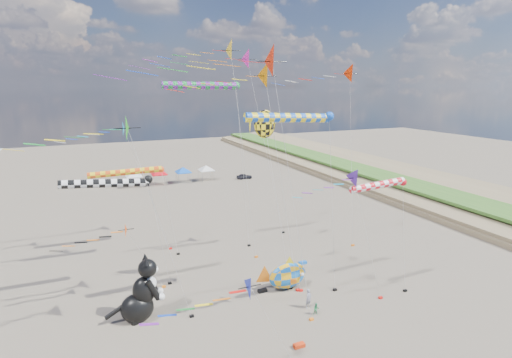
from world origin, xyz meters
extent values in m
cone|color=red|center=(13.99, 17.57, 21.23)|extent=(2.17, 2.32, 2.39)
cylinder|color=#B2B2B2|center=(14.78, 17.57, 10.61)|extent=(1.60, 0.02, 21.23)
cube|color=black|center=(15.57, 17.57, 0.10)|extent=(0.36, 0.24, 0.20)
cone|color=#1929C6|center=(-5.55, -0.08, 7.27)|extent=(1.67, 1.78, 1.84)
cylinder|color=#B2B2B2|center=(-3.86, -0.08, 3.63)|extent=(3.40, 0.02, 7.28)
cone|color=#0F84BA|center=(-9.66, 25.80, 15.14)|extent=(1.74, 1.86, 1.92)
cylinder|color=#B2B2B2|center=(-7.80, 25.80, 7.57)|extent=(3.74, 0.02, 15.15)
cube|color=black|center=(-5.94, 25.80, 0.10)|extent=(0.36, 0.24, 0.20)
cone|color=yellow|center=(0.63, 19.27, 23.36)|extent=(2.27, 2.43, 2.51)
cylinder|color=#B2B2B2|center=(1.76, 19.27, 11.68)|extent=(2.29, 0.02, 23.36)
cube|color=black|center=(2.89, 19.27, 0.10)|extent=(0.36, 0.24, 0.20)
cone|color=#1B961A|center=(-10.98, 10.07, 16.84)|extent=(2.01, 2.16, 2.22)
cylinder|color=#B2B2B2|center=(-9.17, 10.07, 8.42)|extent=(3.65, 0.02, 16.85)
cube|color=black|center=(-7.35, 10.07, 0.10)|extent=(0.36, 0.24, 0.20)
cone|color=#F34501|center=(-11.64, 16.38, 7.00)|extent=(1.46, 1.56, 1.61)
cylinder|color=#B2B2B2|center=(-10.11, 16.38, 3.50)|extent=(3.08, 0.02, 7.01)
cube|color=black|center=(-8.58, 16.38, 0.10)|extent=(0.36, 0.24, 0.20)
cone|color=red|center=(-1.91, 5.41, 21.54)|extent=(2.35, 2.51, 2.59)
cylinder|color=#B2B2B2|center=(0.07, 5.41, 10.77)|extent=(3.98, 0.02, 21.55)
cube|color=black|center=(2.05, 5.41, 0.10)|extent=(0.36, 0.24, 0.20)
cone|color=#EB23A4|center=(6.30, 25.19, 23.04)|extent=(2.49, 2.66, 2.75)
cylinder|color=#B2B2B2|center=(7.93, 25.19, 11.52)|extent=(3.28, 0.02, 23.04)
cube|color=black|center=(9.55, 25.19, 0.10)|extent=(0.36, 0.24, 0.20)
cone|color=orange|center=(0.89, 10.36, 20.69)|extent=(2.16, 2.31, 2.38)
cylinder|color=#B2B2B2|center=(2.19, 10.36, 10.35)|extent=(2.63, 0.02, 20.69)
cube|color=black|center=(3.50, 10.36, 0.10)|extent=(0.36, 0.24, 0.20)
cone|color=#491F87|center=(6.11, 5.89, 12.46)|extent=(1.64, 1.76, 1.81)
cylinder|color=#B2B2B2|center=(8.06, 5.89, 6.23)|extent=(3.93, 0.02, 12.47)
cube|color=black|center=(10.01, 5.89, 0.10)|extent=(0.36, 0.24, 0.20)
cylinder|color=blue|center=(1.35, 8.92, 17.23)|extent=(8.09, 0.78, 0.78)
sphere|color=blue|center=(5.39, 8.92, 17.23)|extent=(0.82, 0.82, 0.82)
cylinder|color=#B2B2B2|center=(6.14, 8.92, 8.62)|extent=(1.52, 0.02, 17.24)
cube|color=black|center=(6.89, 8.92, 0.10)|extent=(0.36, 0.24, 0.20)
cylinder|color=#EA4C13|center=(-10.79, 23.82, 10.64)|extent=(7.74, 0.70, 0.70)
sphere|color=#EA4C13|center=(-6.91, 23.82, 10.64)|extent=(0.73, 0.73, 0.73)
cylinder|color=#B2B2B2|center=(-6.16, 23.82, 5.32)|extent=(1.52, 0.02, 10.64)
cube|color=black|center=(-5.41, 23.82, 0.10)|extent=(0.36, 0.24, 0.20)
cylinder|color=red|center=(8.79, 5.99, 11.31)|extent=(5.73, 0.66, 0.66)
sphere|color=red|center=(11.66, 5.99, 11.31)|extent=(0.69, 0.69, 0.69)
cylinder|color=#B2B2B2|center=(12.41, 5.99, 5.65)|extent=(1.52, 0.02, 11.31)
cube|color=black|center=(13.16, 5.99, 0.10)|extent=(0.36, 0.24, 0.20)
cylinder|color=#198C38|center=(-2.30, 22.81, 19.88)|extent=(8.45, 0.83, 0.83)
sphere|color=#198C38|center=(1.93, 22.81, 19.88)|extent=(0.87, 0.87, 0.87)
cylinder|color=#B2B2B2|center=(2.68, 22.81, 9.94)|extent=(1.52, 0.02, 19.88)
cube|color=black|center=(3.43, 22.81, 0.10)|extent=(0.36, 0.24, 0.20)
cylinder|color=black|center=(-13.24, 16.87, 11.19)|extent=(7.74, 0.79, 0.79)
sphere|color=black|center=(-9.37, 16.87, 11.19)|extent=(0.83, 0.83, 0.83)
cylinder|color=#B2B2B2|center=(-8.62, 16.87, 5.60)|extent=(1.52, 0.02, 11.19)
cube|color=black|center=(-7.87, 16.87, 0.10)|extent=(0.36, 0.24, 0.20)
ellipsoid|color=yellow|center=(1.03, 13.03, 16.36)|extent=(2.20, 0.40, 2.64)
cone|color=yellow|center=(-0.47, 13.03, 16.36)|extent=(0.12, 1.80, 1.80)
cylinder|color=#B2B2B2|center=(2.03, 12.03, 8.18)|extent=(2.03, 2.03, 16.37)
cube|color=black|center=(3.03, 11.03, 0.10)|extent=(0.36, 0.24, 0.20)
ellipsoid|color=blue|center=(2.74, 11.16, 1.43)|extent=(4.31, 2.79, 2.67)
cone|color=orange|center=(0.42, 11.16, 1.43)|extent=(1.89, 0.72, 1.96)
cone|color=yellow|center=(2.92, 11.16, 2.77)|extent=(1.38, 0.53, 1.43)
cylinder|color=#B2B2B2|center=(3.77, 10.66, 0.49)|extent=(0.11, 1.03, 1.02)
cube|color=red|center=(3.74, 10.16, 0.10)|extent=(0.36, 0.24, 0.20)
imported|color=gray|center=(2.86, 7.30, 0.92)|extent=(0.78, 0.64, 1.83)
imported|color=#228248|center=(2.91, 6.03, 0.54)|extent=(0.58, 0.49, 1.08)
imported|color=#1C4091|center=(2.53, 11.09, 0.55)|extent=(0.60, 0.68, 1.10)
cube|color=black|center=(0.16, 11.55, 0.15)|extent=(0.90, 0.44, 0.30)
cube|color=red|center=(-0.75, 2.66, 0.15)|extent=(0.90, 0.44, 0.30)
cube|color=blue|center=(7.07, 15.55, 0.15)|extent=(0.90, 0.44, 0.30)
cube|color=silver|center=(-6.00, 60.00, 2.25)|extent=(3.00, 3.00, 0.15)
pyramid|color=silver|center=(-6.00, 60.00, 3.30)|extent=(4.20, 4.20, 1.00)
cylinder|color=#999999|center=(-7.30, 58.70, 1.10)|extent=(0.08, 0.08, 2.20)
cylinder|color=#999999|center=(-4.70, 58.70, 1.10)|extent=(0.08, 0.08, 2.20)
cylinder|color=#999999|center=(-7.30, 61.30, 1.10)|extent=(0.08, 0.08, 2.20)
cylinder|color=#999999|center=(-4.70, 61.30, 1.10)|extent=(0.08, 0.08, 2.20)
cube|color=red|center=(-1.00, 60.00, 2.25)|extent=(3.00, 3.00, 0.15)
pyramid|color=red|center=(-1.00, 60.00, 3.30)|extent=(4.20, 4.20, 1.00)
cylinder|color=#999999|center=(-2.30, 58.70, 1.10)|extent=(0.08, 0.08, 2.20)
cylinder|color=#999999|center=(0.30, 58.70, 1.10)|extent=(0.08, 0.08, 2.20)
cylinder|color=#999999|center=(-2.30, 61.30, 1.10)|extent=(0.08, 0.08, 2.20)
cylinder|color=#999999|center=(0.30, 61.30, 1.10)|extent=(0.08, 0.08, 2.20)
cube|color=blue|center=(4.00, 60.00, 2.25)|extent=(3.00, 3.00, 0.15)
pyramid|color=blue|center=(4.00, 60.00, 3.30)|extent=(4.20, 4.20, 1.00)
cylinder|color=#999999|center=(2.70, 58.70, 1.10)|extent=(0.08, 0.08, 2.20)
cylinder|color=#999999|center=(5.30, 58.70, 1.10)|extent=(0.08, 0.08, 2.20)
cylinder|color=#999999|center=(2.70, 61.30, 1.10)|extent=(0.08, 0.08, 2.20)
cylinder|color=#999999|center=(5.30, 61.30, 1.10)|extent=(0.08, 0.08, 2.20)
cube|color=silver|center=(9.00, 60.00, 2.25)|extent=(3.00, 3.00, 0.15)
pyramid|color=silver|center=(9.00, 60.00, 3.30)|extent=(4.20, 4.20, 1.00)
cylinder|color=#999999|center=(7.70, 58.70, 1.10)|extent=(0.08, 0.08, 2.20)
cylinder|color=#999999|center=(10.30, 58.70, 1.10)|extent=(0.08, 0.08, 2.20)
cylinder|color=#999999|center=(7.70, 61.30, 1.10)|extent=(0.08, 0.08, 2.20)
cylinder|color=#999999|center=(10.30, 61.30, 1.10)|extent=(0.08, 0.08, 2.20)
imported|color=#26262D|center=(16.99, 58.00, 0.57)|extent=(3.46, 1.63, 1.15)
camera|label=1|loc=(-14.76, -20.99, 19.84)|focal=28.00mm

